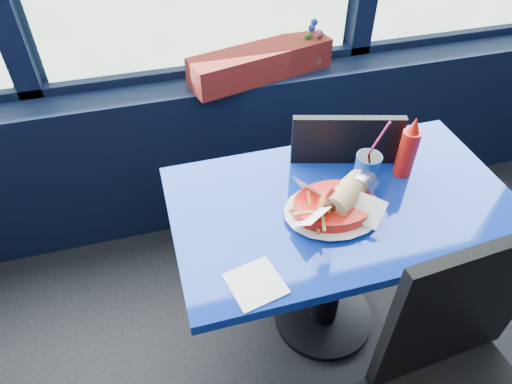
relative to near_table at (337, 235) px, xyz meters
name	(u,v)px	position (x,y,z in m)	size (l,w,h in m)	color
window_sill	(215,148)	(-0.30, 0.87, -0.17)	(5.00, 0.26, 0.80)	black
near_table	(337,235)	(0.00, 0.00, 0.00)	(1.20, 0.70, 0.75)	black
chair_near_back	(319,183)	(0.06, 0.32, -0.02)	(0.53, 0.53, 0.95)	black
planter_box	(261,63)	(-0.06, 0.84, 0.30)	(0.68, 0.17, 0.14)	maroon
flower_vase	(313,52)	(0.21, 0.87, 0.30)	(0.14, 0.14, 0.22)	silver
food_basket	(336,204)	(-0.05, -0.05, 0.22)	(0.34, 0.34, 0.11)	red
ketchup_bottle	(408,150)	(0.27, 0.08, 0.29)	(0.07, 0.07, 0.25)	red
soda_cup	(366,171)	(0.10, 0.05, 0.26)	(0.09, 0.09, 0.30)	#0E3B9C
napkin	(256,283)	(-0.39, -0.26, 0.18)	(0.15, 0.15, 0.00)	white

